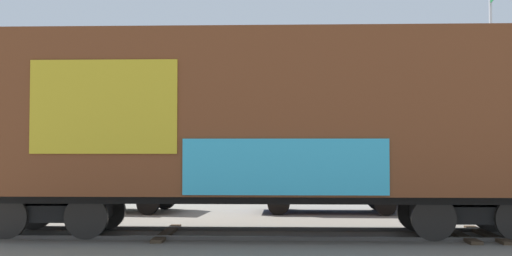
{
  "coord_description": "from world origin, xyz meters",
  "views": [
    {
      "loc": [
        0.33,
        -13.1,
        1.89
      ],
      "look_at": [
        0.22,
        1.03,
        2.39
      ],
      "focal_mm": 41.69,
      "sensor_mm": 36.0,
      "label": 1
    }
  ],
  "objects_px": {
    "parked_car_blue": "(327,186)",
    "flagpole": "(493,47)",
    "freight_car": "(259,119)",
    "parked_car_silver": "(104,182)"
  },
  "relations": [
    {
      "from": "freight_car",
      "to": "parked_car_blue",
      "type": "xyz_separation_m",
      "value": [
        2.03,
        4.72,
        -1.78
      ]
    },
    {
      "from": "freight_car",
      "to": "flagpole",
      "type": "xyz_separation_m",
      "value": [
        8.98,
        9.65,
        3.25
      ]
    },
    {
      "from": "parked_car_silver",
      "to": "parked_car_blue",
      "type": "distance_m",
      "value": 6.8
    },
    {
      "from": "parked_car_blue",
      "to": "parked_car_silver",
      "type": "bearing_deg",
      "value": 177.12
    },
    {
      "from": "freight_car",
      "to": "parked_car_silver",
      "type": "bearing_deg",
      "value": 133.22
    },
    {
      "from": "freight_car",
      "to": "flagpole",
      "type": "distance_m",
      "value": 13.58
    },
    {
      "from": "parked_car_silver",
      "to": "parked_car_blue",
      "type": "height_order",
      "value": "parked_car_silver"
    },
    {
      "from": "parked_car_blue",
      "to": "flagpole",
      "type": "bearing_deg",
      "value": 35.39
    },
    {
      "from": "freight_car",
      "to": "flagpole",
      "type": "height_order",
      "value": "flagpole"
    },
    {
      "from": "parked_car_silver",
      "to": "parked_car_blue",
      "type": "relative_size",
      "value": 1.08
    }
  ]
}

